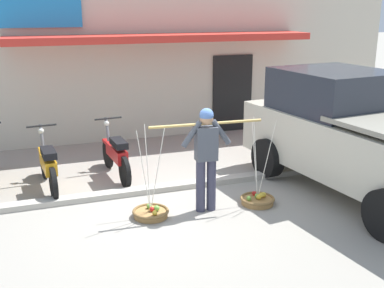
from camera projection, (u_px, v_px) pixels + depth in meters
ground_plane at (165, 206)px, 7.84m from camera, size 90.00×90.00×0.00m
sidewalk_curb at (154, 189)px, 8.46m from camera, size 20.00×0.24×0.10m
fruit_vendor at (206, 153)px, 7.43m from camera, size 1.82×0.22×1.70m
fruit_basket_left_side at (257, 199)px, 7.93m from camera, size 0.58×0.58×1.45m
fruit_basket_right_side at (151, 212)px, 7.43m from camera, size 0.58×0.58×1.45m
motorcycle_second_in_row at (48, 165)px, 8.49m from camera, size 0.54×1.82×1.09m
motorcycle_third_in_row at (116, 155)px, 9.08m from camera, size 0.54×1.82×1.09m
parked_truck at (358, 136)px, 8.22m from camera, size 2.58×4.89×2.10m
storefront_building at (137, 46)px, 13.76m from camera, size 13.00×6.00×4.20m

